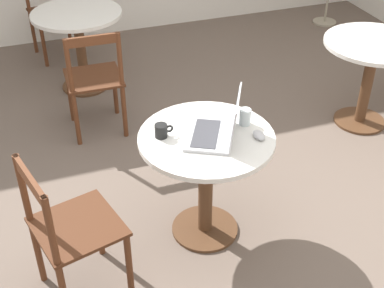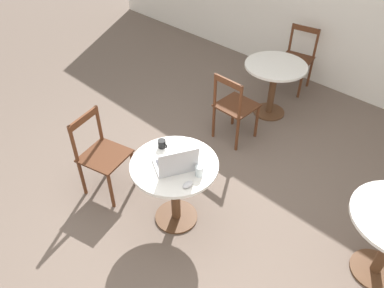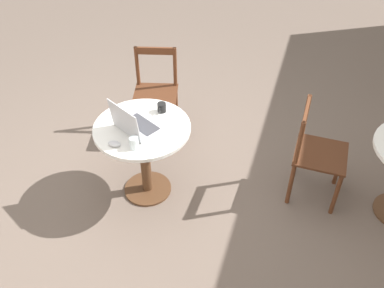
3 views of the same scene
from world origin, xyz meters
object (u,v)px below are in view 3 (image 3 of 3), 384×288
object	(u,v)px
laptop	(135,125)
mouse	(114,144)
drinking_glass	(134,143)
mug	(162,108)
cafe_table_near	(143,143)
chair_near_left	(156,94)
chair_far_front	(315,154)

from	to	relation	value
laptop	mouse	xyz separation A→B (m)	(0.22, -0.08, -0.04)
drinking_glass	laptop	bearing A→B (deg)	-158.89
mouse	mug	distance (m)	0.54
cafe_table_near	chair_near_left	world-z (taller)	chair_near_left
chair_near_left	mug	size ratio (longest dim) A/B	8.20
chair_far_front	mouse	size ratio (longest dim) A/B	8.71
laptop	mug	xyz separation A→B (m)	(-0.29, 0.11, -0.01)
mug	laptop	bearing A→B (deg)	-20.82
drinking_glass	chair_far_front	bearing A→B (deg)	116.48
chair_near_left	drinking_glass	xyz separation A→B (m)	(1.07, 0.26, 0.31)
chair_far_front	drinking_glass	xyz separation A→B (m)	(0.65, -1.30, 0.31)
chair_near_left	laptop	distance (m)	0.95
cafe_table_near	drinking_glass	bearing A→B (deg)	10.40
chair_far_front	mouse	xyz separation A→B (m)	(0.67, -1.46, 0.28)
mouse	drinking_glass	distance (m)	0.16
laptop	mouse	world-z (taller)	laptop
cafe_table_near	mouse	distance (m)	0.34
laptop	mug	size ratio (longest dim) A/B	4.03
chair_near_left	chair_far_front	world-z (taller)	same
chair_near_left	mouse	world-z (taller)	chair_near_left
cafe_table_near	mouse	world-z (taller)	mouse
mouse	chair_far_front	bearing A→B (deg)	114.56
drinking_glass	mug	bearing A→B (deg)	176.11
laptop	chair_near_left	bearing A→B (deg)	-168.10
cafe_table_near	chair_far_front	size ratio (longest dim) A/B	0.88
drinking_glass	chair_near_left	bearing A→B (deg)	-166.33
chair_near_left	drinking_glass	size ratio (longest dim) A/B	9.06
cafe_table_near	chair_far_front	xyz separation A→B (m)	(-0.40, 1.35, -0.09)
chair_near_left	chair_far_front	distance (m)	1.62
cafe_table_near	chair_far_front	bearing A→B (deg)	106.44
mug	drinking_glass	xyz separation A→B (m)	(0.49, -0.03, 0.01)
mouse	drinking_glass	world-z (taller)	drinking_glass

